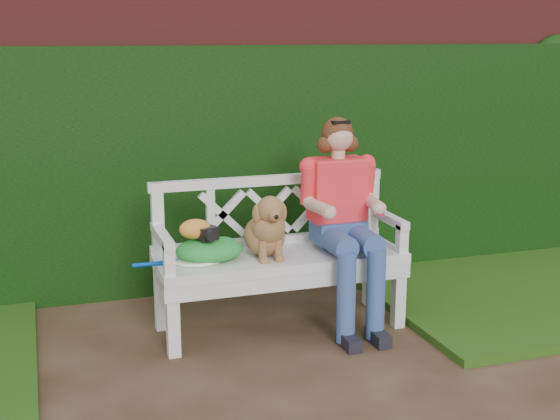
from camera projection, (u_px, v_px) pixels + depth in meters
name	position (u px, v px, depth m)	size (l,w,h in m)	color
ground	(265.00, 391.00, 3.81)	(60.00, 60.00, 0.00)	#362214
brick_wall	(186.00, 131.00, 5.32)	(10.00, 0.30, 2.20)	maroon
ivy_hedge	(193.00, 171.00, 5.17)	(10.00, 0.18, 1.70)	#133A0C
grass_right	(547.00, 284.00, 5.37)	(2.60, 2.00, 0.05)	#1E4D0F
garden_bench	(280.00, 291.00, 4.58)	(1.58, 0.60, 0.48)	white
seated_woman	(339.00, 229.00, 4.59)	(0.51, 0.68, 1.21)	red
dog	(266.00, 225.00, 4.41)	(0.26, 0.36, 0.39)	tan
tennis_racket	(194.00, 260.00, 4.35)	(0.55, 0.23, 0.03)	white
green_bag	(210.00, 249.00, 4.37)	(0.40, 0.31, 0.14)	#116B1F
camera_item	(207.00, 233.00, 4.32)	(0.11, 0.08, 0.07)	black
baseball_glove	(195.00, 229.00, 4.33)	(0.19, 0.14, 0.12)	orange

